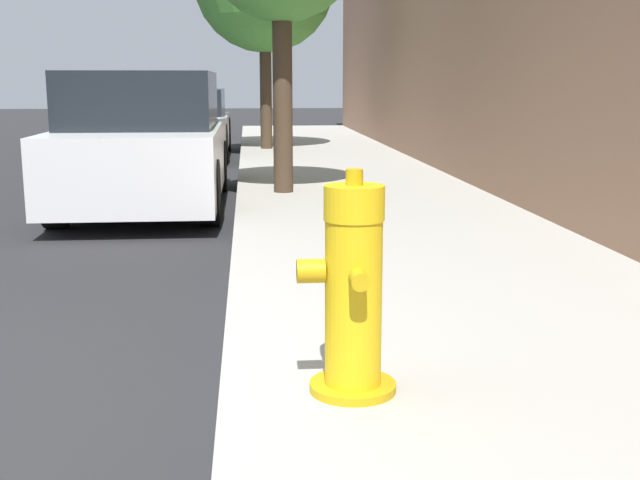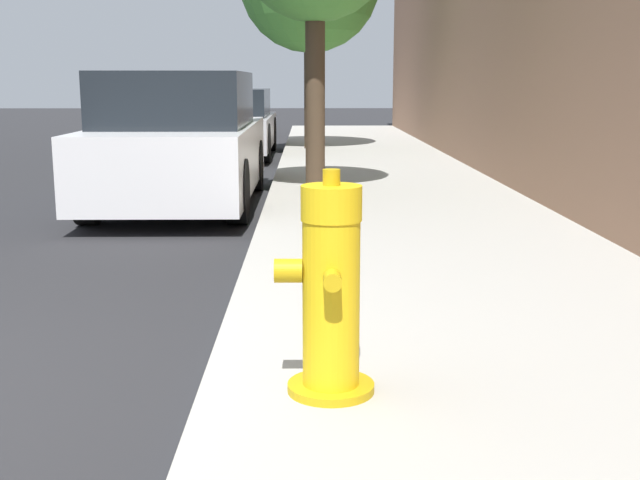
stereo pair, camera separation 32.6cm
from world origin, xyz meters
TOP-DOWN VIEW (x-y plane):
  - sidewalk_slab at (3.04, 0.00)m, footprint 2.88×40.00m
  - fire_hydrant at (2.15, -0.13)m, footprint 0.41×0.42m
  - parked_car_near at (0.60, 5.94)m, footprint 1.70×4.10m
  - parked_car_mid at (0.45, 12.08)m, footprint 1.88×4.02m

SIDE VIEW (x-z plane):
  - sidewalk_slab at x=3.04m, z-range 0.00..0.16m
  - fire_hydrant at x=2.15m, z-range 0.12..1.04m
  - parked_car_mid at x=0.45m, z-range -0.01..1.27m
  - parked_car_near at x=0.60m, z-range -0.03..1.49m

